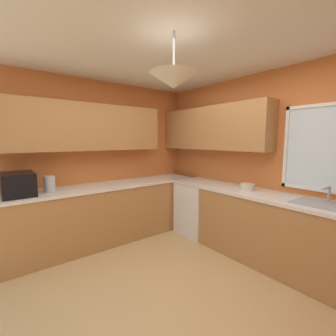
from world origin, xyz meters
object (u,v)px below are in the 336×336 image
at_px(microwave, 18,184).
at_px(sink_assembly, 323,204).
at_px(bowl, 247,187).
at_px(dishwasher, 198,208).
at_px(kettle, 50,184).

bearing_deg(microwave, sink_assembly, 45.61).
bearing_deg(microwave, bowl, 58.20).
bearing_deg(sink_assembly, microwave, -134.39).
height_order(microwave, bowl, microwave).
bearing_deg(dishwasher, microwave, -104.65).
bearing_deg(kettle, microwave, -93.26).
xyz_separation_m(kettle, sink_assembly, (2.49, 2.21, -0.10)).
bearing_deg(microwave, dishwasher, 75.35).
height_order(kettle, sink_assembly, kettle).
distance_m(dishwasher, microwave, 2.68).
relative_size(dishwasher, sink_assembly, 1.60).
height_order(dishwasher, bowl, bowl).
relative_size(kettle, sink_assembly, 0.40).
relative_size(dishwasher, kettle, 3.95).
relative_size(microwave, bowl, 2.54).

